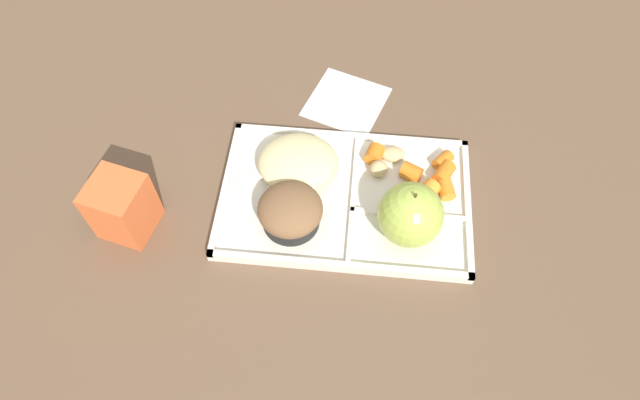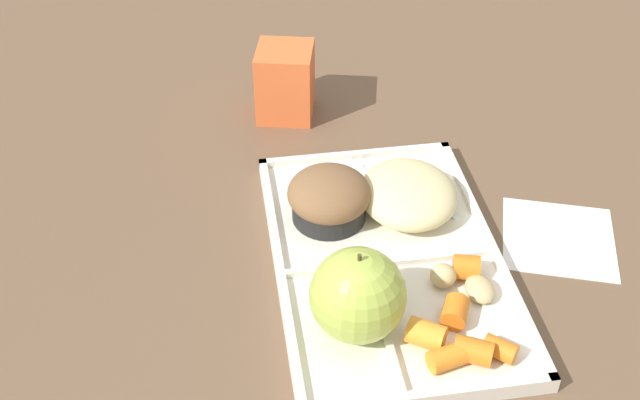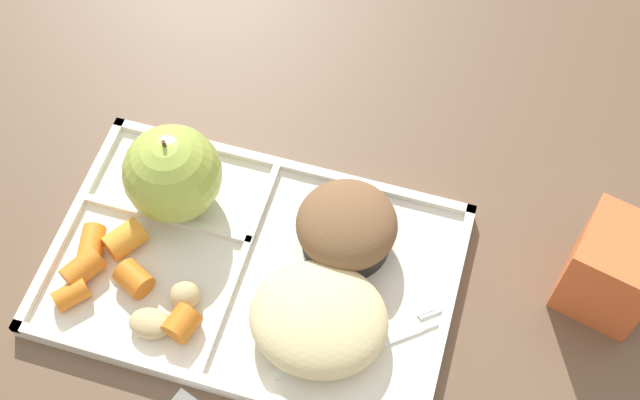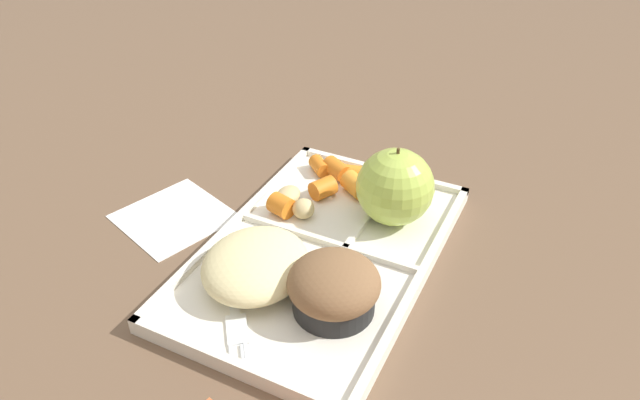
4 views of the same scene
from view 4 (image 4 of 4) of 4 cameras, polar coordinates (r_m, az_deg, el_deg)
name	(u,v)px [view 4 (image 4 of 4)]	position (r m, az deg, el deg)	size (l,w,h in m)	color
ground	(322,258)	(0.65, 0.18, -5.55)	(6.00, 6.00, 0.00)	brown
lunch_tray	(322,253)	(0.65, 0.22, -5.09)	(0.35, 0.23, 0.02)	silver
green_apple	(395,187)	(0.67, 7.17, 1.24)	(0.09, 0.09, 0.09)	#A8C14C
bran_muffin	(334,287)	(0.57, 1.33, -8.33)	(0.09, 0.09, 0.06)	black
carrot_slice_center	(281,206)	(0.69, -3.70, -0.53)	(0.02, 0.02, 0.03)	orange
carrot_slice_back	(323,188)	(0.72, 0.29, 1.14)	(0.02, 0.02, 0.03)	orange
carrot_slice_diagonal	(355,173)	(0.75, 3.34, 2.55)	(0.02, 0.02, 0.04)	orange
carrot_slice_small	(320,166)	(0.77, -0.04, 3.26)	(0.02, 0.02, 0.03)	orange
carrot_slice_near_corner	(356,185)	(0.73, 3.45, 1.40)	(0.02, 0.02, 0.03)	orange
carrot_slice_large	(337,169)	(0.76, 1.63, 2.95)	(0.02, 0.02, 0.03)	orange
potato_chunk_browned	(288,195)	(0.72, -3.07, 0.45)	(0.04, 0.03, 0.02)	tan
potato_chunk_small	(303,209)	(0.69, -1.59, -0.83)	(0.03, 0.03, 0.02)	tan
egg_noodle_pile	(256,265)	(0.60, -6.16, -6.15)	(0.12, 0.10, 0.04)	beige
meatball_back	(248,274)	(0.60, -6.91, -7.01)	(0.04, 0.04, 0.04)	brown
meatball_side	(258,264)	(0.61, -5.96, -6.07)	(0.03, 0.03, 0.03)	brown
meatball_center	(270,275)	(0.60, -4.79, -7.16)	(0.03, 0.03, 0.03)	brown
plastic_fork	(235,308)	(0.59, -8.15, -10.16)	(0.13, 0.10, 0.00)	white
paper_napkin	(174,216)	(0.73, -13.73, -1.53)	(0.12, 0.12, 0.00)	white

